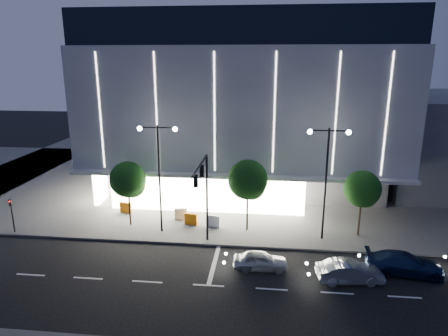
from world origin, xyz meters
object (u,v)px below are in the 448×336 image
car_third (404,264)px  barrier_d (213,221)px  car_second (350,272)px  barrier_b (181,214)px  street_lamp_east (327,168)px  traffic_mast (204,186)px  street_lamp_west (159,163)px  ped_signal_far (12,212)px  tree_mid (248,182)px  tree_left (128,181)px  car_lead (260,261)px  barrier_a (126,208)px  tree_right (362,191)px  barrier_c (191,219)px

car_third → barrier_d: bearing=72.1°
car_second → car_third: size_ratio=0.84×
barrier_b → barrier_d: 3.34m
street_lamp_east → barrier_d: (-8.86, 1.34, -5.31)m
traffic_mast → street_lamp_west: bearing=146.4°
ped_signal_far → car_second: ped_signal_far is taller
tree_mid → car_second: size_ratio=1.46×
tree_left → car_second: size_ratio=1.36×
street_lamp_west → barrier_b: street_lamp_west is taller
street_lamp_west → car_third: street_lamp_west is taller
street_lamp_east → barrier_b: (-11.94, 2.63, -5.31)m
street_lamp_east → tree_mid: size_ratio=1.46×
car_lead → street_lamp_west: bearing=55.0°
traffic_mast → tree_left: traffic_mast is taller
barrier_a → street_lamp_east: bearing=1.1°
tree_mid → tree_right: 9.01m
barrier_a → barrier_c: 6.80m
tree_right → car_third: (1.76, -5.64, -3.16)m
street_lamp_west → car_second: street_lamp_west is taller
tree_mid → ped_signal_far: bearing=-172.4°
street_lamp_east → barrier_b: size_ratio=8.18×
tree_mid → traffic_mast: bearing=-129.4°
barrier_a → barrier_b: same height
car_third → barrier_a: bearing=75.4°
car_second → barrier_b: 15.55m
traffic_mast → car_third: bearing=-8.1°
tree_mid → barrier_c: bearing=173.5°
car_third → street_lamp_west: bearing=81.2°
ped_signal_far → tree_right: 28.21m
barrier_d → barrier_b: bearing=167.2°
barrier_b → car_third: bearing=-30.9°
street_lamp_east → car_second: (0.97, -6.05, -5.26)m
car_second → street_lamp_east: bearing=2.2°
barrier_b → barrier_c: 1.52m
car_lead → car_second: car_second is taller
street_lamp_east → tree_mid: street_lamp_east is taller
car_second → barrier_d: (-9.83, 7.39, -0.04)m
street_lamp_east → car_third: size_ratio=1.80×
traffic_mast → tree_mid: traffic_mast is taller
tree_left → tree_right: tree_left is taller
car_third → traffic_mast: bearing=87.7°
street_lamp_east → ped_signal_far: street_lamp_east is taller
traffic_mast → tree_left: (-6.97, 3.68, -0.99)m
traffic_mast → barrier_b: (-2.94, 5.29, -4.38)m
tree_left → barrier_a: bearing=118.2°
car_lead → barrier_c: bearing=39.1°
barrier_b → ped_signal_far: bearing=-169.9°
street_lamp_west → barrier_c: (2.16, 1.58, -5.31)m
street_lamp_east → barrier_c: size_ratio=8.18×
street_lamp_east → car_second: 8.07m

